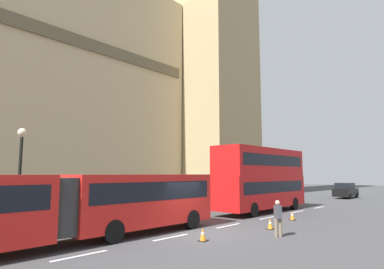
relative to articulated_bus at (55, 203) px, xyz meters
The scene contains 10 objects.
ground_plane 6.86m from the articulated_bus, 17.47° to the right, with size 160.00×160.00×0.00m, color #424244.
lane_centre_marking 7.44m from the articulated_bus, 15.99° to the right, with size 34.40×0.16×0.01m.
articulated_bus is the anchor object (origin of this frame).
double_decker_bus 16.63m from the articulated_bus, ahead, with size 10.09×2.54×4.90m.
sedan_lead 36.20m from the articulated_bus, ahead, with size 4.40×1.86×1.85m.
traffic_cone_west 6.35m from the articulated_bus, 36.10° to the right, with size 0.36×0.36×0.58m.
traffic_cone_middle 10.79m from the articulated_bus, 23.92° to the right, with size 0.36×0.36×0.58m.
traffic_cone_east 14.42m from the articulated_bus, 14.95° to the right, with size 0.36×0.36×0.58m.
street_lamp 4.70m from the articulated_bus, 86.50° to the left, with size 0.44×0.44×5.27m.
pedestrian_near_cones 9.90m from the articulated_bus, 35.08° to the right, with size 0.44×0.46×1.69m.
Camera 1 is at (-12.72, -11.12, 2.93)m, focal length 30.64 mm.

